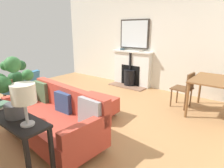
# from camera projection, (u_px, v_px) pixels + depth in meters

# --- Properties ---
(ground_plane) EXTENTS (5.34, 6.12, 0.01)m
(ground_plane) POSITION_uv_depth(u_px,v_px,m) (77.00, 113.00, 3.97)
(ground_plane) COLOR #A87A4C
(wall_left) EXTENTS (0.12, 6.12, 2.80)m
(wall_left) POSITION_uv_depth(u_px,v_px,m) (142.00, 40.00, 5.60)
(wall_left) COLOR beige
(wall_left) RESTS_ON ground
(fireplace) EXTENTS (0.56, 1.31, 1.08)m
(fireplace) POSITION_uv_depth(u_px,v_px,m) (131.00, 71.00, 5.85)
(fireplace) COLOR brown
(fireplace) RESTS_ON ground
(mirror_over_mantel) EXTENTS (0.04, 0.97, 0.85)m
(mirror_over_mantel) POSITION_uv_depth(u_px,v_px,m) (134.00, 34.00, 5.62)
(mirror_over_mantel) COLOR #2D2823
(mantel_bowl_near) EXTENTS (0.15, 0.15, 0.06)m
(mantel_bowl_near) POSITION_uv_depth(u_px,v_px,m) (122.00, 49.00, 5.89)
(mantel_bowl_near) COLOR #334C56
(mantel_bowl_near) RESTS_ON fireplace
(mantel_bowl_far) EXTENTS (0.15, 0.15, 0.04)m
(mantel_bowl_far) POSITION_uv_depth(u_px,v_px,m) (141.00, 51.00, 5.51)
(mantel_bowl_far) COLOR #9E9384
(mantel_bowl_far) RESTS_ON fireplace
(sofa) EXTENTS (0.95, 1.86, 0.82)m
(sofa) POSITION_uv_depth(u_px,v_px,m) (55.00, 118.00, 2.97)
(sofa) COLOR #B2B2B7
(sofa) RESTS_ON ground
(ottoman) EXTENTS (0.62, 0.80, 0.39)m
(ottoman) POSITION_uv_depth(u_px,v_px,m) (96.00, 105.00, 3.79)
(ottoman) COLOR #B2B2B7
(ottoman) RESTS_ON ground
(armchair_accent) EXTENTS (0.79, 0.74, 0.81)m
(armchair_accent) POSITION_uv_depth(u_px,v_px,m) (24.00, 87.00, 4.26)
(armchair_accent) COLOR brown
(armchair_accent) RESTS_ON ground
(console_table) EXTENTS (0.32, 1.64, 0.76)m
(console_table) POSITION_uv_depth(u_px,v_px,m) (3.00, 117.00, 2.33)
(console_table) COLOR black
(console_table) RESTS_ON ground
(table_lamp_far_end) EXTENTS (0.24, 0.24, 0.44)m
(table_lamp_far_end) POSITION_uv_depth(u_px,v_px,m) (24.00, 95.00, 1.85)
(table_lamp_far_end) COLOR #B2B2B7
(table_lamp_far_end) RESTS_ON console_table
(potted_plant) EXTENTS (0.48, 0.46, 0.69)m
(potted_plant) POSITION_uv_depth(u_px,v_px,m) (10.00, 85.00, 2.00)
(potted_plant) COLOR #4C4C51
(potted_plant) RESTS_ON console_table
(dining_table) EXTENTS (1.07, 0.84, 0.75)m
(dining_table) POSITION_uv_depth(u_px,v_px,m) (215.00, 84.00, 3.76)
(dining_table) COLOR brown
(dining_table) RESTS_ON ground
(dining_chair_near_fireplace) EXTENTS (0.43, 0.43, 0.81)m
(dining_chair_near_fireplace) POSITION_uv_depth(u_px,v_px,m) (186.00, 87.00, 4.14)
(dining_chair_near_fireplace) COLOR brown
(dining_chair_near_fireplace) RESTS_ON ground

